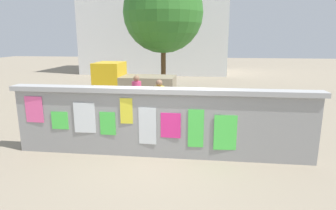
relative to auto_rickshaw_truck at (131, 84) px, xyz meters
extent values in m
plane|color=gray|center=(2.27, 2.05, -0.90)|extent=(60.00, 60.00, 0.00)
cube|color=gray|center=(2.27, -5.95, -0.09)|extent=(7.45, 0.30, 1.63)
cube|color=#A2A2A2|center=(2.27, -5.95, 0.79)|extent=(7.65, 0.42, 0.12)
cube|color=#F9599E|center=(-0.98, -6.11, 0.25)|extent=(0.48, 0.03, 0.68)
cube|color=#4CD84C|center=(-0.30, -6.11, -0.02)|extent=(0.44, 0.02, 0.46)
cube|color=silver|center=(0.36, -6.11, 0.08)|extent=(0.55, 0.03, 0.78)
cube|color=#4CD84C|center=(0.95, -6.11, -0.05)|extent=(0.40, 0.02, 0.59)
cube|color=yellow|center=(1.44, -6.11, 0.29)|extent=(0.31, 0.03, 0.64)
cube|color=silver|center=(1.96, -6.11, -0.08)|extent=(0.44, 0.03, 0.93)
cube|color=#F42D8C|center=(2.53, -6.11, -0.04)|extent=(0.49, 0.04, 0.62)
cube|color=#4CD84C|center=(3.14, -6.11, -0.09)|extent=(0.38, 0.02, 0.94)
cube|color=#4CD84C|center=(3.85, -6.11, -0.17)|extent=(0.54, 0.04, 0.86)
cylinder|color=black|center=(-1.10, -0.63, -0.55)|extent=(0.70, 0.21, 0.70)
cylinder|color=black|center=(-1.08, 0.67, -0.55)|extent=(0.70, 0.21, 0.70)
cylinder|color=black|center=(1.40, -0.67, -0.55)|extent=(0.70, 0.21, 0.70)
cylinder|color=black|center=(1.42, 0.63, -0.55)|extent=(0.70, 0.21, 0.70)
cube|color=gold|center=(-0.99, 0.02, 0.20)|extent=(1.23, 1.52, 1.50)
cube|color=gray|center=(0.81, -0.01, -0.10)|extent=(2.43, 1.54, 0.90)
cylinder|color=black|center=(-0.51, -4.64, -0.60)|extent=(0.61, 0.18, 0.60)
cylinder|color=black|center=(0.78, -4.47, -0.60)|extent=(0.61, 0.20, 0.60)
cube|color=silver|center=(0.13, -4.55, -0.32)|extent=(1.02, 0.37, 0.32)
cube|color=black|center=(0.33, -4.53, -0.14)|extent=(0.58, 0.29, 0.10)
cube|color=#262626|center=(-0.41, -4.62, -0.05)|extent=(0.11, 0.56, 0.03)
cylinder|color=black|center=(4.42, -4.32, -0.57)|extent=(0.66, 0.17, 0.66)
cylinder|color=black|center=(3.39, -4.12, -0.57)|extent=(0.66, 0.17, 0.66)
cube|color=#1933A5|center=(3.90, -4.22, -0.39)|extent=(0.94, 0.22, 0.06)
cylinder|color=#1933A5|center=(3.76, -4.19, -0.17)|extent=(0.04, 0.04, 0.40)
cube|color=black|center=(3.76, -4.19, 0.03)|extent=(0.21, 0.12, 0.05)
cube|color=black|center=(4.37, -4.31, -0.02)|extent=(0.12, 0.44, 0.03)
cylinder|color=black|center=(3.40, -1.27, -0.57)|extent=(0.65, 0.22, 0.66)
cylinder|color=black|center=(4.41, -1.56, -0.57)|extent=(0.65, 0.22, 0.66)
cube|color=red|center=(3.91, -1.42, -0.39)|extent=(0.92, 0.30, 0.06)
cylinder|color=red|center=(4.05, -1.46, -0.17)|extent=(0.04, 0.04, 0.40)
cube|color=black|center=(4.05, -1.46, 0.03)|extent=(0.21, 0.13, 0.05)
cube|color=black|center=(3.45, -1.29, -0.02)|extent=(0.16, 0.43, 0.03)
cylinder|color=#338CBF|center=(0.98, -2.63, -0.50)|extent=(0.12, 0.12, 0.80)
cylinder|color=#338CBF|center=(0.80, -2.65, -0.50)|extent=(0.12, 0.12, 0.80)
cylinder|color=#D83F72|center=(0.89, -2.64, 0.20)|extent=(0.39, 0.39, 0.60)
sphere|color=#8C664C|center=(0.89, -2.64, 0.61)|extent=(0.22, 0.22, 0.22)
cylinder|color=#338CBF|center=(1.94, -3.56, -0.50)|extent=(0.12, 0.12, 0.80)
cylinder|color=#338CBF|center=(1.80, -3.67, -0.50)|extent=(0.12, 0.12, 0.80)
cylinder|color=yellow|center=(1.87, -3.61, 0.20)|extent=(0.48, 0.48, 0.60)
sphere|color=#8C664C|center=(1.87, -3.61, 0.61)|extent=(0.22, 0.22, 0.22)
cylinder|color=brown|center=(1.06, 3.10, 0.48)|extent=(0.27, 0.27, 2.75)
sphere|color=#2F6F26|center=(1.06, 3.10, 3.34)|extent=(4.24, 4.24, 4.24)
cube|color=silver|center=(-0.91, 12.83, 3.02)|extent=(11.88, 6.09, 7.83)
camera|label=1|loc=(3.31, -12.79, 2.03)|focal=30.98mm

